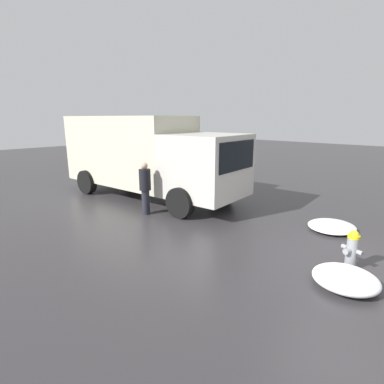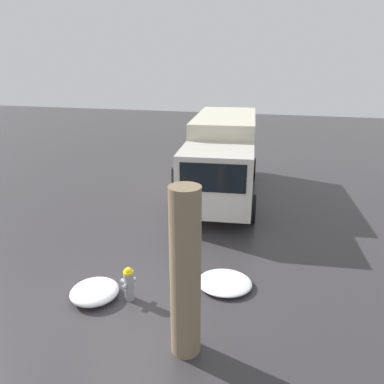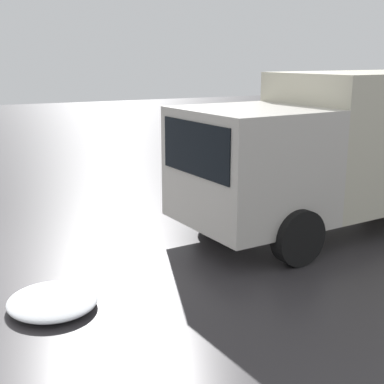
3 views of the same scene
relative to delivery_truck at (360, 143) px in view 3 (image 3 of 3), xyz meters
The scene contains 3 objects.
delivery_truck is the anchor object (origin of this frame).
pedestrian 2.24m from the delivery_truck, 140.06° to the left, with size 0.34×0.34×1.57m.
snow_pile_curbside 6.46m from the delivery_truck, 169.67° to the right, with size 1.16×1.26×0.18m.
Camera 3 is at (-0.22, -8.44, 3.17)m, focal length 50.00 mm.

